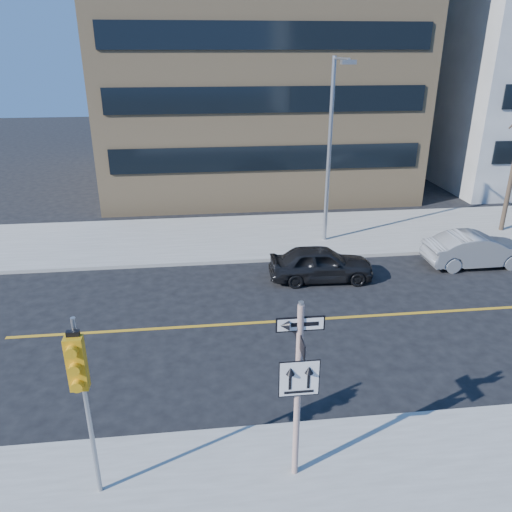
{
  "coord_description": "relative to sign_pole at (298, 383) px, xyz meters",
  "views": [
    {
      "loc": [
        -1.75,
        -10.31,
        8.44
      ],
      "look_at": [
        -0.05,
        4.0,
        2.41
      ],
      "focal_mm": 35.0,
      "sensor_mm": 36.0,
      "label": 1
    }
  ],
  "objects": [
    {
      "name": "traffic_signal",
      "position": [
        -4.0,
        -0.15,
        0.59
      ],
      "size": [
        0.32,
        0.45,
        4.0
      ],
      "color": "gray",
      "rests_on": "near_sidewalk"
    },
    {
      "name": "parked_car_b",
      "position": [
        9.6,
        10.15,
        -1.73
      ],
      "size": [
        1.51,
        4.29,
        1.41
      ],
      "primitive_type": "imported",
      "rotation": [
        0.0,
        0.0,
        1.58
      ],
      "color": "gray",
      "rests_on": "ground"
    },
    {
      "name": "ground",
      "position": [
        0.0,
        2.51,
        -2.44
      ],
      "size": [
        120.0,
        120.0,
        0.0
      ],
      "primitive_type": "plane",
      "color": "black",
      "rests_on": "ground"
    },
    {
      "name": "building_brick",
      "position": [
        2.0,
        27.51,
        6.56
      ],
      "size": [
        18.0,
        18.0,
        18.0
      ],
      "primitive_type": "cube",
      "color": "tan",
      "rests_on": "ground"
    },
    {
      "name": "sign_pole",
      "position": [
        0.0,
        0.0,
        0.0
      ],
      "size": [
        0.92,
        0.92,
        4.06
      ],
      "color": "silver",
      "rests_on": "near_sidewalk"
    },
    {
      "name": "streetlight_a",
      "position": [
        4.0,
        13.27,
        2.32
      ],
      "size": [
        0.55,
        2.25,
        8.0
      ],
      "color": "gray",
      "rests_on": "far_sidewalk"
    },
    {
      "name": "parked_car_a",
      "position": [
        2.86,
        9.56,
        -1.75
      ],
      "size": [
        1.8,
        4.09,
        1.37
      ],
      "primitive_type": "imported",
      "rotation": [
        0.0,
        0.0,
        1.53
      ],
      "color": "black",
      "rests_on": "ground"
    }
  ]
}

